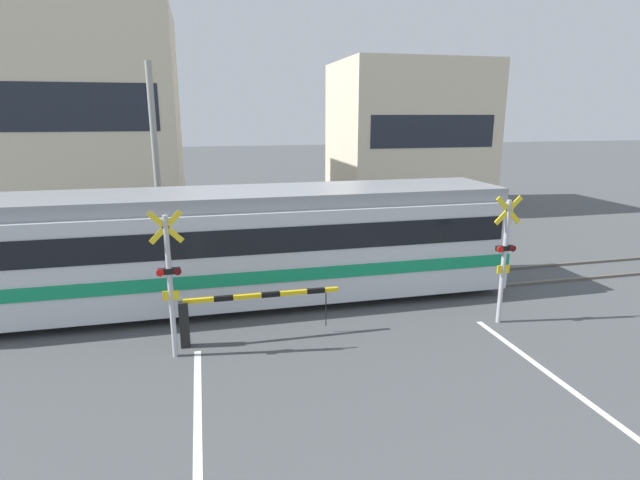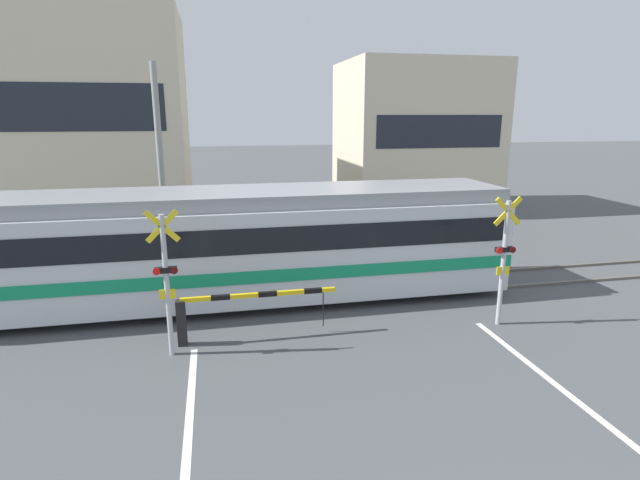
{
  "view_description": "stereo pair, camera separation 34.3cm",
  "coord_description": "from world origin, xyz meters",
  "px_view_note": "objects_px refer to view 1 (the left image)",
  "views": [
    {
      "loc": [
        -3.08,
        -1.37,
        4.95
      ],
      "look_at": [
        0.0,
        11.5,
        1.6
      ],
      "focal_mm": 28.0,
      "sensor_mm": 36.0,
      "label": 1
    },
    {
      "loc": [
        -2.74,
        -1.45,
        4.95
      ],
      "look_at": [
        0.0,
        11.5,
        1.6
      ],
      "focal_mm": 28.0,
      "sensor_mm": 36.0,
      "label": 2
    }
  ],
  "objects_px": {
    "crossing_barrier_near": "(226,310)",
    "crossing_signal_left": "(170,278)",
    "commuter_train": "(224,244)",
    "pedestrian": "(311,215)",
    "crossing_barrier_far": "(378,239)",
    "crossing_signal_right": "(504,254)"
  },
  "relations": [
    {
      "from": "crossing_barrier_near",
      "to": "crossing_signal_left",
      "type": "height_order",
      "value": "crossing_signal_left"
    },
    {
      "from": "commuter_train",
      "to": "pedestrian",
      "type": "relative_size",
      "value": 9.12
    },
    {
      "from": "crossing_barrier_far",
      "to": "crossing_signal_right",
      "type": "bearing_deg",
      "value": -79.0
    },
    {
      "from": "crossing_barrier_far",
      "to": "crossing_signal_left",
      "type": "relative_size",
      "value": 1.13
    },
    {
      "from": "commuter_train",
      "to": "crossing_barrier_near",
      "type": "relative_size",
      "value": 4.29
    },
    {
      "from": "commuter_train",
      "to": "crossing_signal_left",
      "type": "distance_m",
      "value": 3.22
    },
    {
      "from": "commuter_train",
      "to": "crossing_signal_left",
      "type": "relative_size",
      "value": 4.87
    },
    {
      "from": "commuter_train",
      "to": "crossing_signal_left",
      "type": "bearing_deg",
      "value": -112.61
    },
    {
      "from": "crossing_barrier_near",
      "to": "pedestrian",
      "type": "bearing_deg",
      "value": 66.61
    },
    {
      "from": "crossing_signal_right",
      "to": "commuter_train",
      "type": "bearing_deg",
      "value": 155.02
    },
    {
      "from": "crossing_barrier_far",
      "to": "crossing_signal_left",
      "type": "xyz_separation_m",
      "value": [
        -6.52,
        -5.66,
        0.94
      ]
    },
    {
      "from": "crossing_signal_left",
      "to": "crossing_signal_right",
      "type": "bearing_deg",
      "value": 0.0
    },
    {
      "from": "crossing_signal_left",
      "to": "pedestrian",
      "type": "distance_m",
      "value": 10.78
    },
    {
      "from": "crossing_signal_left",
      "to": "pedestrian",
      "type": "height_order",
      "value": "crossing_signal_left"
    },
    {
      "from": "commuter_train",
      "to": "crossing_barrier_near",
      "type": "xyz_separation_m",
      "value": [
        -0.14,
        -2.56,
        -0.84
      ]
    },
    {
      "from": "crossing_barrier_near",
      "to": "crossing_signal_left",
      "type": "bearing_deg",
      "value": -159.2
    },
    {
      "from": "commuter_train",
      "to": "crossing_signal_right",
      "type": "height_order",
      "value": "crossing_signal_right"
    },
    {
      "from": "pedestrian",
      "to": "crossing_barrier_far",
      "type": "bearing_deg",
      "value": -68.77
    },
    {
      "from": "crossing_barrier_near",
      "to": "crossing_barrier_far",
      "type": "xyz_separation_m",
      "value": [
        5.42,
        5.25,
        0.0
      ]
    },
    {
      "from": "crossing_signal_right",
      "to": "pedestrian",
      "type": "distance_m",
      "value": 9.88
    },
    {
      "from": "commuter_train",
      "to": "crossing_barrier_far",
      "type": "relative_size",
      "value": 4.29
    },
    {
      "from": "crossing_signal_left",
      "to": "pedestrian",
      "type": "xyz_separation_m",
      "value": [
        5.03,
        9.5,
        -0.76
      ]
    }
  ]
}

